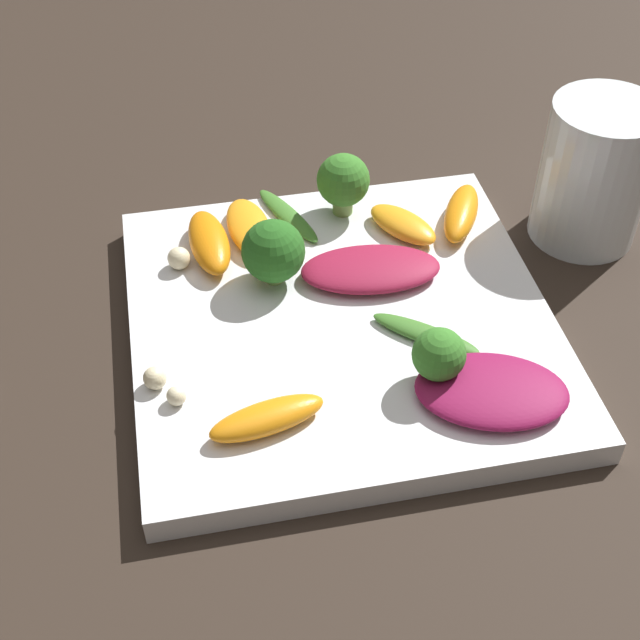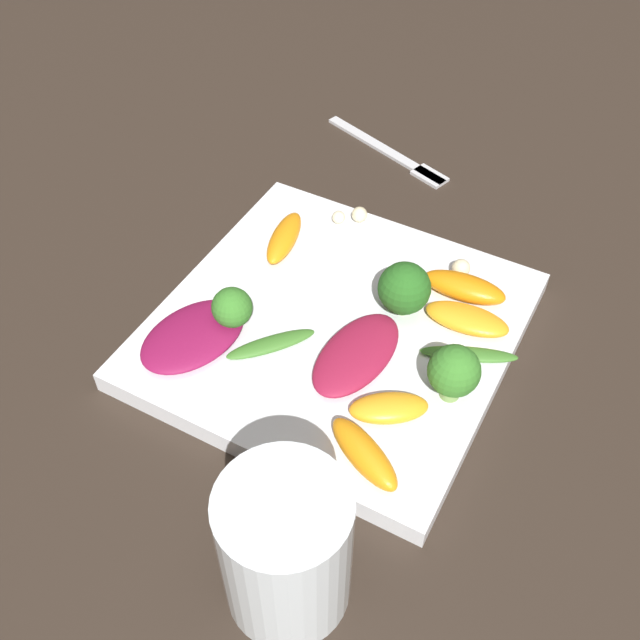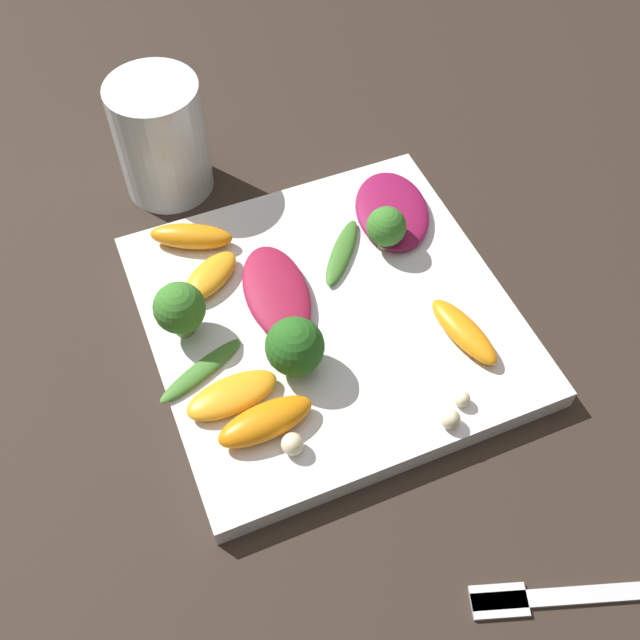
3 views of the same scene
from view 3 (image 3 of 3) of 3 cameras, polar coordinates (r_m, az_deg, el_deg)
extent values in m
plane|color=#2D231C|center=(0.60, 0.64, -0.33)|extent=(2.40, 2.40, 0.00)
cube|color=white|center=(0.59, 0.64, 0.19)|extent=(0.28, 0.28, 0.02)
cylinder|color=white|center=(0.68, -12.01, 13.38)|extent=(0.08, 0.08, 0.11)
cube|color=silver|center=(0.54, 20.46, -18.93)|extent=(0.16, 0.06, 0.01)
cube|color=silver|center=(0.52, 13.52, -20.06)|extent=(0.04, 0.03, 0.01)
ellipsoid|color=maroon|center=(0.59, -3.35, 2.17)|extent=(0.06, 0.10, 0.01)
ellipsoid|color=maroon|center=(0.65, 5.50, 8.31)|extent=(0.08, 0.11, 0.01)
ellipsoid|color=orange|center=(0.52, -4.18, -7.72)|extent=(0.07, 0.03, 0.02)
ellipsoid|color=orange|center=(0.54, -6.71, -5.70)|extent=(0.07, 0.04, 0.01)
ellipsoid|color=orange|center=(0.58, 10.90, -0.86)|extent=(0.04, 0.07, 0.02)
ellipsoid|color=orange|center=(0.60, -8.38, 3.32)|extent=(0.06, 0.06, 0.01)
ellipsoid|color=orange|center=(0.63, -9.79, 6.30)|extent=(0.07, 0.05, 0.02)
cylinder|color=#84AD5B|center=(0.63, 4.97, 6.11)|extent=(0.01, 0.01, 0.01)
sphere|color=#387A28|center=(0.61, 5.08, 7.11)|extent=(0.03, 0.03, 0.03)
cylinder|color=#7A9E51|center=(0.58, -10.37, -0.24)|extent=(0.02, 0.02, 0.02)
sphere|color=#387A28|center=(0.56, -10.66, 0.92)|extent=(0.04, 0.04, 0.04)
cylinder|color=#84AD5B|center=(0.55, -1.88, -3.10)|extent=(0.01, 0.01, 0.01)
sphere|color=#26601E|center=(0.54, -1.93, -2.02)|extent=(0.04, 0.04, 0.04)
ellipsoid|color=#3D7528|center=(0.56, -9.03, -3.81)|extent=(0.08, 0.04, 0.01)
ellipsoid|color=#3D7528|center=(0.62, 1.67, 5.19)|extent=(0.06, 0.07, 0.01)
sphere|color=beige|center=(0.52, -2.11, -9.43)|extent=(0.02, 0.02, 0.02)
sphere|color=beige|center=(0.54, 9.89, -7.43)|extent=(0.01, 0.01, 0.01)
sphere|color=beige|center=(0.55, 10.76, -5.92)|extent=(0.01, 0.01, 0.01)
camera|label=1|loc=(0.60, 55.37, 29.93)|focal=50.00mm
camera|label=2|loc=(0.69, -39.05, 45.26)|focal=42.00mm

